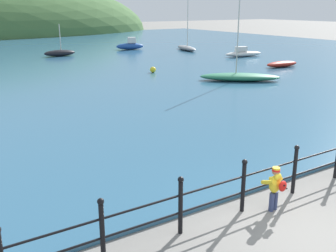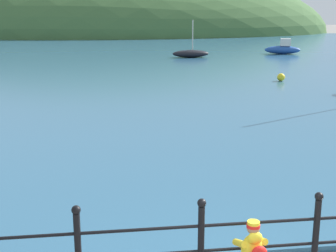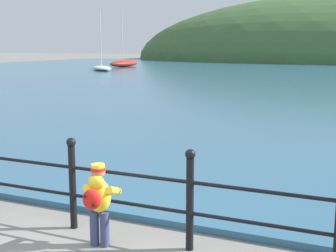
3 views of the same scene
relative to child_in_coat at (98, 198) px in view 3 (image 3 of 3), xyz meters
The scene contains 5 objects.
water 30.85m from the child_in_coat, 90.13° to the left, with size 80.00×60.00×0.10m, color #2D5B7A.
iron_railing 0.70m from the child_in_coat, 150.08° to the left, with size 9.87×0.12×1.21m.
child_in_coat is the anchor object (origin of this frame).
boat_red_dinghy 36.67m from the child_in_coat, 121.77° to the left, with size 3.99×4.06×5.15m.
boat_nearest_quay 42.96m from the child_in_coat, 118.79° to the left, with size 2.03×4.38×5.30m.
Camera 3 is at (2.94, -3.31, 2.38)m, focal length 50.00 mm.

